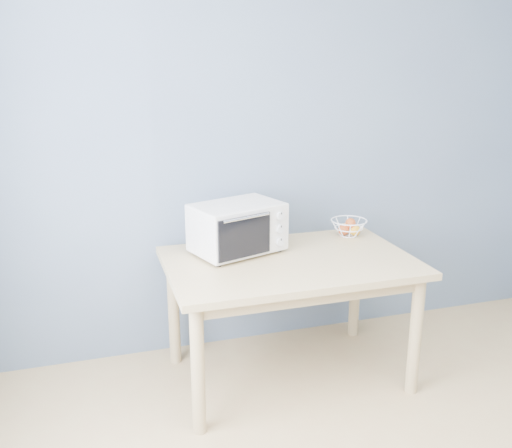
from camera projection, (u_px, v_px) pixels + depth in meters
name	position (u px, v px, depth m)	size (l,w,h in m)	color
dining_table	(289.00, 276.00, 3.27)	(1.40, 0.90, 0.75)	tan
toaster_oven	(235.00, 228.00, 3.30)	(0.58, 0.50, 0.30)	silver
fruit_basket	(349.00, 227.00, 3.65)	(0.30, 0.30, 0.12)	white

